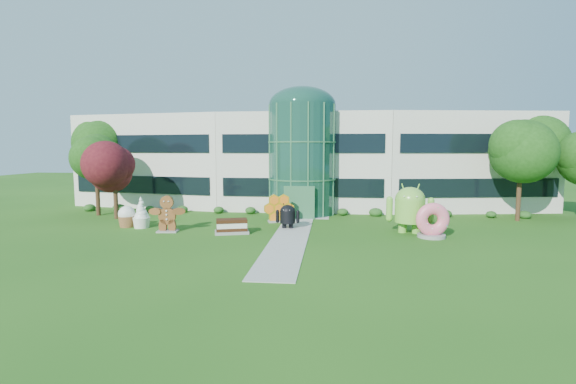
# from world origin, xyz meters

# --- Properties ---
(ground) EXTENTS (140.00, 140.00, 0.00)m
(ground) POSITION_xyz_m (0.00, 0.00, 0.00)
(ground) COLOR #215114
(ground) RESTS_ON ground
(building) EXTENTS (46.00, 15.00, 9.30)m
(building) POSITION_xyz_m (0.00, 18.00, 4.65)
(building) COLOR beige
(building) RESTS_ON ground
(atrium) EXTENTS (6.00, 6.00, 9.80)m
(atrium) POSITION_xyz_m (0.00, 12.00, 4.90)
(atrium) COLOR #194738
(atrium) RESTS_ON ground
(walkway) EXTENTS (2.40, 20.00, 0.04)m
(walkway) POSITION_xyz_m (0.00, 2.00, 0.02)
(walkway) COLOR #9E9E93
(walkway) RESTS_ON ground
(tree_red) EXTENTS (4.00, 4.00, 6.00)m
(tree_red) POSITION_xyz_m (-15.50, 7.50, 3.00)
(tree_red) COLOR #3F0C14
(tree_red) RESTS_ON ground
(trees_backdrop) EXTENTS (52.00, 8.00, 8.40)m
(trees_backdrop) POSITION_xyz_m (0.00, 13.00, 4.20)
(trees_backdrop) COLOR #184310
(trees_backdrop) RESTS_ON ground
(android_green) EXTENTS (3.70, 2.76, 3.84)m
(android_green) POSITION_xyz_m (8.21, 4.00, 1.92)
(android_green) COLOR #70BC3C
(android_green) RESTS_ON ground
(android_black) EXTENTS (1.89, 1.30, 2.10)m
(android_black) POSITION_xyz_m (-0.52, 4.65, 1.05)
(android_black) COLOR black
(android_black) RESTS_ON ground
(donut) EXTENTS (2.41, 1.37, 2.39)m
(donut) POSITION_xyz_m (9.42, 2.60, 1.19)
(donut) COLOR #FB5F7D
(donut) RESTS_ON ground
(gingerbread) EXTENTS (2.98, 1.45, 2.64)m
(gingerbread) POSITION_xyz_m (-8.93, 2.50, 1.32)
(gingerbread) COLOR brown
(gingerbread) RESTS_ON ground
(ice_cream_sandwich) EXTENTS (2.58, 1.79, 1.04)m
(ice_cream_sandwich) POSITION_xyz_m (-4.22, 2.39, 0.52)
(ice_cream_sandwich) COLOR black
(ice_cream_sandwich) RESTS_ON ground
(honeycomb) EXTENTS (2.75, 1.63, 2.04)m
(honeycomb) POSITION_xyz_m (-1.51, 7.31, 1.02)
(honeycomb) COLOR orange
(honeycomb) RESTS_ON ground
(froyo) EXTENTS (1.59, 1.59, 2.33)m
(froyo) POSITION_xyz_m (-11.50, 3.79, 1.17)
(froyo) COLOR white
(froyo) RESTS_ON ground
(cupcake) EXTENTS (1.36, 1.36, 1.62)m
(cupcake) POSITION_xyz_m (-12.75, 4.00, 0.81)
(cupcake) COLOR white
(cupcake) RESTS_ON ground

